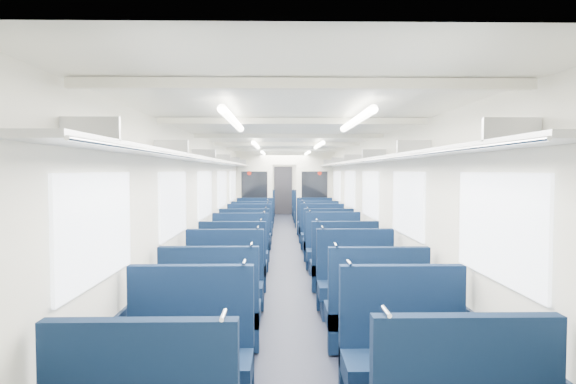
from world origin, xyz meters
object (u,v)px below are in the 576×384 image
(seat_18, at_px, (255,225))
(seat_22, at_px, (259,214))
(seat_4, at_px, (211,316))
(seat_14, at_px, (249,237))
(seat_2, at_px, (189,364))
(seat_21, at_px, (310,217))
(seat_7, at_px, (356,288))
(seat_24, at_px, (261,211))
(seat_27, at_px, (305,209))
(seat_15, at_px, (323,237))
(seat_5, at_px, (375,317))
(seat_6, at_px, (224,289))
(seat_26, at_px, (262,209))
(seat_8, at_px, (234,269))
(seat_12, at_px, (245,245))
(seat_19, at_px, (315,224))
(seat_13, at_px, (328,244))
(end_door, at_px, (283,190))
(seat_23, at_px, (308,214))
(seat_3, at_px, (406,364))
(seat_9, at_px, (344,269))
(seat_25, at_px, (306,211))
(bulkhead, at_px, (284,191))
(seat_17, at_px, (318,230))
(seat_11, at_px, (334,253))
(seat_20, at_px, (258,218))

(seat_18, height_order, seat_22, same)
(seat_4, distance_m, seat_14, 5.73)
(seat_2, relative_size, seat_21, 1.00)
(seat_7, relative_size, seat_24, 1.00)
(seat_21, bearing_deg, seat_27, 90.00)
(seat_15, bearing_deg, seat_5, -90.00)
(seat_6, relative_size, seat_26, 1.00)
(seat_8, xyz_separation_m, seat_12, (0.00, 2.33, 0.00))
(seat_19, distance_m, seat_26, 5.68)
(seat_13, bearing_deg, end_door, 94.59)
(seat_23, bearing_deg, seat_8, -100.50)
(seat_5, height_order, seat_8, same)
(end_door, xyz_separation_m, seat_7, (0.83, -13.84, -0.66))
(seat_7, distance_m, seat_26, 12.63)
(seat_6, xyz_separation_m, seat_23, (1.66, 10.14, 0.00))
(seat_12, bearing_deg, seat_5, -70.46)
(seat_3, bearing_deg, seat_9, 90.00)
(end_door, relative_size, seat_18, 1.82)
(seat_12, bearing_deg, seat_8, -90.00)
(end_door, distance_m, seat_5, 15.05)
(seat_22, height_order, seat_25, same)
(bulkhead, bearing_deg, seat_19, -43.57)
(seat_9, xyz_separation_m, seat_15, (0.00, 3.47, 0.00))
(seat_5, distance_m, seat_8, 2.88)
(seat_25, bearing_deg, seat_4, -97.53)
(bulkhead, relative_size, seat_23, 2.54)
(seat_7, distance_m, seat_13, 3.51)
(bulkhead, distance_m, seat_23, 2.57)
(seat_9, distance_m, seat_17, 4.72)
(seat_19, bearing_deg, bulkhead, 136.43)
(seat_9, xyz_separation_m, seat_21, (0.00, 7.90, 0.00))
(seat_2, xyz_separation_m, seat_24, (0.00, 13.68, 0.00))
(seat_11, height_order, seat_15, same)
(seat_17, bearing_deg, seat_26, 104.08)
(seat_11, distance_m, seat_15, 2.16)
(seat_14, distance_m, seat_17, 2.10)
(seat_25, bearing_deg, seat_19, -90.00)
(bulkhead, xyz_separation_m, seat_9, (0.83, -6.69, -0.89))
(seat_20, bearing_deg, seat_19, -48.63)
(seat_21, bearing_deg, seat_12, -106.58)
(seat_21, bearing_deg, seat_18, -128.49)
(seat_17, relative_size, seat_21, 1.00)
(seat_3, bearing_deg, seat_6, 125.73)
(seat_9, xyz_separation_m, seat_25, (0.00, 10.26, 0.00))
(seat_14, xyz_separation_m, seat_15, (1.66, 0.03, 0.00))
(seat_14, distance_m, seat_25, 7.02)
(bulkhead, relative_size, seat_21, 2.54)
(seat_23, xyz_separation_m, seat_26, (-1.66, 2.39, 0.00))
(seat_20, height_order, seat_25, same)
(seat_6, distance_m, seat_22, 10.07)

